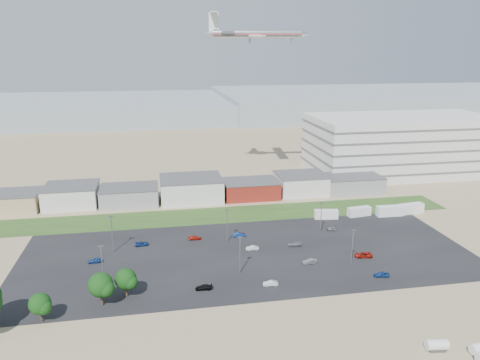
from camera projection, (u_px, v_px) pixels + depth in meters
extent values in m
plane|color=#957E5F|center=(244.00, 292.00, 105.66)|extent=(700.00, 700.00, 0.00)
cube|color=black|center=(248.00, 254.00, 125.48)|extent=(120.00, 50.00, 0.01)
cube|color=#2A4B1C|center=(214.00, 215.00, 154.93)|extent=(160.00, 16.00, 0.02)
cube|color=silver|center=(402.00, 144.00, 207.99)|extent=(80.00, 40.00, 25.00)
imported|color=#9B190E|center=(363.00, 255.00, 123.55)|extent=(4.91, 2.67, 1.31)
imported|color=#A5A5AA|center=(310.00, 262.00, 119.71)|extent=(3.86, 1.59, 1.24)
imported|color=navy|center=(381.00, 274.00, 112.83)|extent=(3.88, 1.98, 1.27)
imported|color=black|center=(204.00, 287.00, 106.82)|extent=(3.98, 1.87, 1.12)
imported|color=navy|center=(95.00, 260.00, 120.35)|extent=(3.73, 1.74, 1.24)
imported|color=#9B190E|center=(195.00, 238.00, 135.07)|extent=(3.87, 1.69, 1.11)
imported|color=silver|center=(252.00, 248.00, 128.07)|extent=(3.53, 1.24, 1.16)
imported|color=#A5A5AA|center=(332.00, 229.00, 141.80)|extent=(3.34, 1.64, 1.09)
imported|color=navy|center=(142.00, 244.00, 130.94)|extent=(4.18, 2.34, 1.10)
imported|color=navy|center=(239.00, 235.00, 137.17)|extent=(3.95, 1.68, 1.27)
imported|color=#A5A5AA|center=(294.00, 244.00, 130.56)|extent=(4.15, 2.00, 1.17)
imported|color=silver|center=(271.00, 283.00, 108.64)|extent=(3.55, 1.47, 1.14)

